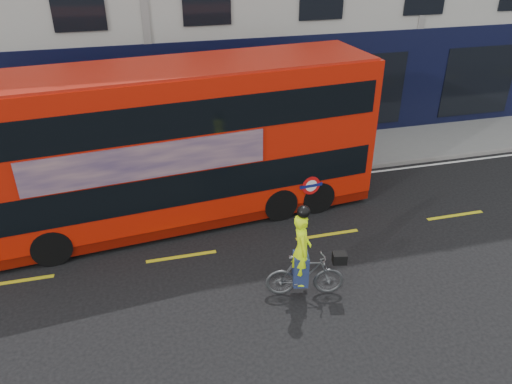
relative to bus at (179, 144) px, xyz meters
name	(u,v)px	position (x,y,z in m)	size (l,w,h in m)	color
ground	(190,294)	(-0.36, -3.50, -2.26)	(120.00, 120.00, 0.00)	black
pavement	(163,171)	(-0.36, 3.00, -2.20)	(60.00, 3.00, 0.12)	gray
kerb	(168,191)	(-0.36, 1.50, -2.19)	(60.00, 0.12, 0.13)	slate
road_edge_line	(169,197)	(-0.36, 1.20, -2.25)	(58.00, 0.10, 0.01)	silver
lane_dashes	(182,257)	(-0.36, -2.00, -2.25)	(58.00, 0.12, 0.01)	gold
bus	(179,144)	(0.00, 0.00, 0.00)	(11.11, 3.53, 4.40)	red
cyclist	(304,266)	(2.18, -4.14, -1.47)	(1.86, 0.87, 2.36)	#494C4E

